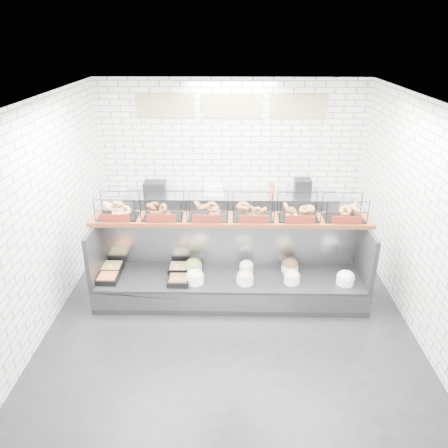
{
  "coord_description": "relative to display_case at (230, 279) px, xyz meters",
  "views": [
    {
      "loc": [
        0.02,
        -5.33,
        3.8
      ],
      "look_at": [
        -0.09,
        0.45,
        1.19
      ],
      "focal_mm": 35.0,
      "sensor_mm": 36.0,
      "label": 1
    }
  ],
  "objects": [
    {
      "name": "room_shell",
      "position": [
        0.0,
        0.26,
        1.73
      ],
      "size": [
        5.02,
        5.51,
        3.01
      ],
      "color": "white",
      "rests_on": "ground"
    },
    {
      "name": "display_case",
      "position": [
        0.0,
        0.0,
        0.0
      ],
      "size": [
        4.0,
        0.9,
        1.2
      ],
      "color": "black",
      "rests_on": "ground"
    },
    {
      "name": "bagel_shelf",
      "position": [
        0.0,
        0.18,
        1.06
      ],
      "size": [
        4.1,
        0.5,
        0.4
      ],
      "color": "#4E2210",
      "rests_on": "display_case"
    },
    {
      "name": "prep_counter",
      "position": [
        -0.0,
        2.09,
        0.14
      ],
      "size": [
        4.0,
        0.6,
        1.2
      ],
      "color": "#93969B",
      "rests_on": "ground"
    },
    {
      "name": "ground",
      "position": [
        0.0,
        -0.34,
        -0.33
      ],
      "size": [
        5.5,
        5.5,
        0.0
      ],
      "primitive_type": "plane",
      "color": "black",
      "rests_on": "ground"
    }
  ]
}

